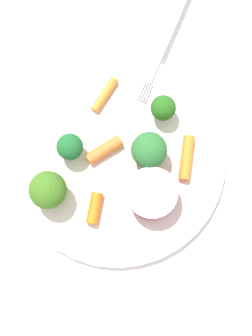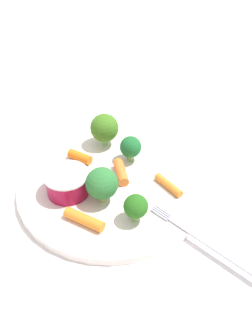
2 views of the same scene
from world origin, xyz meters
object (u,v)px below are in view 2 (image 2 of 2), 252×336
Objects in this scene: broccoli_floret_3 at (104,128)px; carrot_stick_3 at (84,219)px; carrot_stick_2 at (80,157)px; fork at (213,247)px; broccoli_floret_1 at (136,207)px; carrot_stick_1 at (121,172)px; plate at (112,184)px; carrot_stick_0 at (169,183)px; broccoli_floret_2 at (102,184)px; sauce_cup at (67,183)px; broccoli_floret_0 at (131,147)px; napkin at (107,95)px.

broccoli_floret_3 reaches higher than carrot_stick_3.
carrot_stick_2 is at bearing 107.63° from carrot_stick_3.
fork is (0.17, -0.01, -0.01)m from carrot_stick_3.
broccoli_floret_1 is 0.09m from carrot_stick_1.
carrot_stick_0 is (0.08, 0.00, 0.01)m from plate.
carrot_stick_1 reaches higher than carrot_stick_0.
broccoli_floret_2 reaches higher than carrot_stick_2.
sauce_cup is 0.08m from carrot_stick_1.
broccoli_floret_0 is at bearing 10.78° from carrot_stick_2.
napkin is at bearing 111.30° from broccoli_floret_0.
carrot_stick_3 reaches higher than plate.
carrot_stick_2 is (-0.03, -0.05, -0.02)m from broccoli_floret_3.
carrot_stick_1 is 0.08m from carrot_stick_2.
carrot_stick_3 is 0.35× the size of napkin.
plate is 4.41× the size of sauce_cup.
broccoli_floret_3 is (-0.08, 0.16, 0.01)m from broccoli_floret_1.
carrot_stick_0 is at bearing -37.33° from broccoli_floret_3.
carrot_stick_2 is at bearing 145.99° from fork.
broccoli_floret_1 reaches higher than plate.
fork is at bearing -18.05° from sauce_cup.
carrot_stick_3 is 0.34× the size of fork.
plate is 0.18m from fork.
carrot_stick_3 is (-0.03, -0.10, -0.00)m from carrot_stick_1.
broccoli_floret_0 is 0.13m from broccoli_floret_1.
broccoli_floret_1 is (0.10, -0.04, 0.01)m from sauce_cup.
broccoli_floret_3 is at bearing -78.81° from napkin.
fork is 0.43m from napkin.
carrot_stick_0 reaches higher than plate.
carrot_stick_2 and carrot_stick_3 have the same top height.
napkin is at bearing 97.39° from carrot_stick_3.
carrot_stick_1 is (-0.01, -0.04, -0.02)m from broccoli_floret_0.
carrot_stick_0 is 0.07m from carrot_stick_1.
sauce_cup is 0.05m from broccoli_floret_2.
napkin is at bearing 101.19° from broccoli_floret_3.
broccoli_floret_1 reaches higher than napkin.
carrot_stick_1 is at bearing 112.63° from broccoli_floret_1.
carrot_stick_3 is at bearing -105.27° from broccoli_floret_0.
carrot_stick_0 is 0.31m from napkin.
broccoli_floret_2 is 0.10m from carrot_stick_0.
carrot_stick_2 is at bearing 165.61° from carrot_stick_0.
broccoli_floret_1 is 1.05× the size of carrot_stick_2.
napkin is (-0.09, 0.22, -0.04)m from broccoli_floret_0.
broccoli_floret_3 reaches higher than broccoli_floret_0.
broccoli_floret_0 reaches higher than carrot_stick_3.
fork is (0.18, -0.19, -0.03)m from broccoli_floret_3.
broccoli_floret_2 reaches higher than plate.
napkin is (-0.07, 0.28, -0.00)m from plate.
carrot_stick_2 is at bearing 91.78° from sauce_cup.
plate is at bearing -126.57° from carrot_stick_1.
plate is 0.05m from broccoli_floret_2.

